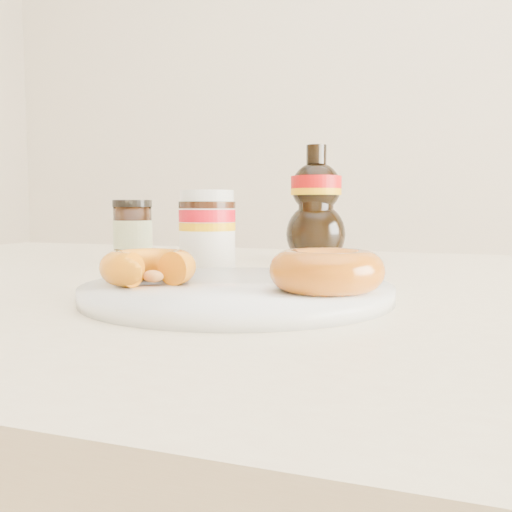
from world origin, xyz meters
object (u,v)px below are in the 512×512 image
(dining_table, at_px, (232,347))
(plate, at_px, (237,291))
(syrup_bottle, at_px, (316,204))
(donut_bitten, at_px, (148,267))
(dark_jar, at_px, (133,232))
(nutella_jar, at_px, (207,227))
(donut_whole, at_px, (327,270))

(dining_table, xyz_separation_m, plate, (0.06, -0.14, 0.09))
(plate, bearing_deg, syrup_bottle, 92.54)
(dining_table, distance_m, donut_bitten, 0.20)
(dining_table, relative_size, dark_jar, 15.07)
(donut_bitten, distance_m, dark_jar, 0.35)
(nutella_jar, relative_size, dark_jar, 1.12)
(donut_bitten, distance_m, donut_whole, 0.16)
(dining_table, distance_m, donut_whole, 0.24)
(donut_whole, height_order, dark_jar, dark_jar)
(plate, height_order, dark_jar, dark_jar)
(dining_table, bearing_deg, donut_whole, -46.55)
(nutella_jar, bearing_deg, donut_bitten, -78.54)
(plate, bearing_deg, dining_table, 113.91)
(nutella_jar, relative_size, syrup_bottle, 0.60)
(dark_jar, bearing_deg, nutella_jar, -22.43)
(dining_table, distance_m, syrup_bottle, 0.28)
(donut_bitten, xyz_separation_m, donut_whole, (0.16, 0.01, 0.00))
(donut_whole, relative_size, nutella_jar, 0.92)
(plate, relative_size, dark_jar, 3.00)
(nutella_jar, bearing_deg, donut_whole, -46.36)
(nutella_jar, height_order, dark_jar, nutella_jar)
(plate, relative_size, donut_bitten, 3.22)
(donut_whole, distance_m, nutella_jar, 0.30)
(donut_whole, relative_size, dark_jar, 1.03)
(donut_bitten, height_order, donut_whole, donut_whole)
(donut_whole, bearing_deg, nutella_jar, 133.64)
(donut_bitten, xyz_separation_m, dark_jar, (-0.20, 0.29, 0.02))
(donut_whole, bearing_deg, syrup_bottle, 105.18)
(syrup_bottle, distance_m, dark_jar, 0.28)
(donut_bitten, xyz_separation_m, syrup_bottle, (0.06, 0.38, 0.06))
(plate, distance_m, dark_jar, 0.38)
(syrup_bottle, bearing_deg, dining_table, -102.30)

